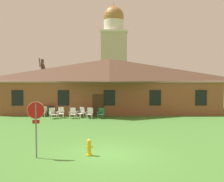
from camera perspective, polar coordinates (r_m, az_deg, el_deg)
name	(u,v)px	position (r m, az deg, el deg)	size (l,w,h in m)	color
ground_plane	(108,154)	(13.10, -0.79, -13.49)	(200.00, 200.00, 0.00)	#477F33
brick_building	(110,84)	(30.39, -0.53, 1.58)	(23.16, 10.40, 5.90)	brown
dome_tower	(114,54)	(51.07, 0.38, 8.05)	(5.18, 5.18, 18.25)	#BCB29E
stop_sign	(36,118)	(12.55, -16.19, -5.68)	(0.80, 0.11, 2.61)	slate
lawn_chair_by_porch	(44,111)	(26.02, -14.55, -4.27)	(0.72, 0.77, 0.96)	silver
lawn_chair_near_door	(53,113)	(24.44, -12.73, -4.71)	(0.84, 0.87, 0.96)	silver
lawn_chair_left_end	(61,112)	(24.80, -11.04, -4.58)	(0.67, 0.70, 0.96)	white
lawn_chair_middle	(73,113)	(24.29, -8.54, -4.72)	(0.65, 0.68, 0.96)	silver
lawn_chair_right_end	(81,112)	(24.62, -6.72, -4.60)	(0.84, 0.87, 0.96)	white
lawn_chair_far_side	(90,113)	(24.09, -4.87, -4.76)	(0.71, 0.74, 0.96)	silver
lawn_chair_under_eave	(101,113)	(23.94, -2.34, -4.80)	(0.71, 0.75, 0.96)	#28704C
bare_tree_beside_building	(43,82)	(33.15, -14.82, 1.93)	(1.22, 1.12, 6.12)	brown
fire_hydrant	(89,148)	(12.78, -4.99, -12.17)	(0.36, 0.28, 0.79)	gold
trash_bin	(51,111)	(25.92, -13.14, -4.29)	(0.56, 0.56, 0.98)	#335638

